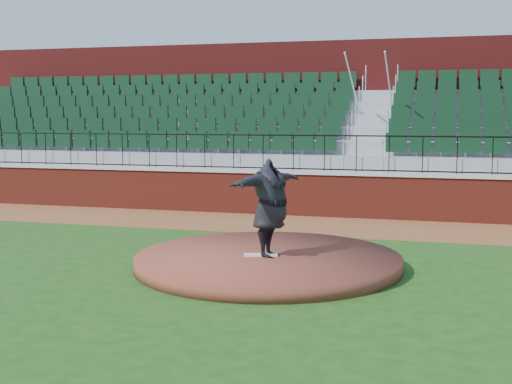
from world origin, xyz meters
TOP-DOWN VIEW (x-y plane):
  - ground at (0.00, 0.00)m, footprint 90.00×90.00m
  - warning_track at (0.00, 5.40)m, footprint 34.00×3.20m
  - field_wall at (0.00, 7.00)m, footprint 34.00×0.35m
  - wall_cap at (0.00, 7.00)m, footprint 34.00×0.45m
  - wall_railing at (0.00, 7.00)m, footprint 34.00×0.05m
  - seating_stands at (0.00, 9.72)m, footprint 34.00×5.10m
  - concourse_wall at (0.00, 12.52)m, footprint 34.00×0.50m
  - pitchers_mound at (0.56, 0.35)m, footprint 5.04×5.04m
  - pitching_rubber at (0.46, 0.19)m, footprint 0.65×0.34m
  - pitcher at (0.65, 0.19)m, footprint 1.23×2.33m

SIDE VIEW (x-z plane):
  - ground at x=0.00m, z-range 0.00..0.00m
  - warning_track at x=0.00m, z-range 0.00..0.01m
  - pitchers_mound at x=0.56m, z-range 0.00..0.25m
  - pitching_rubber at x=0.46m, z-range 0.25..0.29m
  - field_wall at x=0.00m, z-range 0.00..1.20m
  - pitcher at x=0.65m, z-range 0.25..2.08m
  - wall_cap at x=0.00m, z-range 1.20..1.30m
  - wall_railing at x=0.00m, z-range 1.30..2.30m
  - seating_stands at x=0.00m, z-range 0.00..4.60m
  - concourse_wall at x=0.00m, z-range 0.00..5.50m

